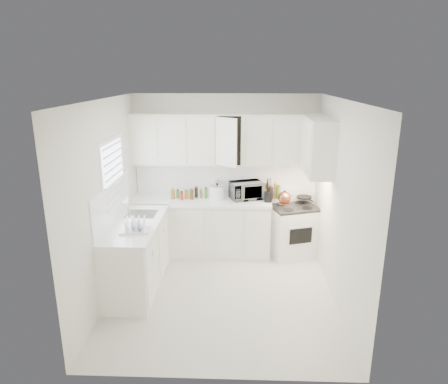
{
  "coord_description": "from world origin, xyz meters",
  "views": [
    {
      "loc": [
        0.2,
        -4.88,
        2.9
      ],
      "look_at": [
        0.0,
        0.7,
        1.25
      ],
      "focal_mm": 32.25,
      "sensor_mm": 36.0,
      "label": 1
    }
  ],
  "objects_px": {
    "stove": "(293,224)",
    "utensil_crock": "(268,190)",
    "tea_kettle": "(284,197)",
    "dish_rack": "(135,224)",
    "rice_cooker": "(217,191)",
    "microwave": "(246,188)"
  },
  "relations": [
    {
      "from": "dish_rack",
      "to": "microwave",
      "type": "bearing_deg",
      "value": 38.59
    },
    {
      "from": "rice_cooker",
      "to": "utensil_crock",
      "type": "relative_size",
      "value": 0.65
    },
    {
      "from": "tea_kettle",
      "to": "utensil_crock",
      "type": "xyz_separation_m",
      "value": [
        -0.25,
        0.07,
        0.09
      ]
    },
    {
      "from": "utensil_crock",
      "to": "dish_rack",
      "type": "bearing_deg",
      "value": -144.16
    },
    {
      "from": "microwave",
      "to": "rice_cooker",
      "type": "bearing_deg",
      "value": 162.08
    },
    {
      "from": "stove",
      "to": "tea_kettle",
      "type": "distance_m",
      "value": 0.57
    },
    {
      "from": "stove",
      "to": "dish_rack",
      "type": "xyz_separation_m",
      "value": [
        -2.22,
        -1.39,
        0.51
      ]
    },
    {
      "from": "tea_kettle",
      "to": "dish_rack",
      "type": "relative_size",
      "value": 0.69
    },
    {
      "from": "dish_rack",
      "to": "stove",
      "type": "bearing_deg",
      "value": 25.69
    },
    {
      "from": "stove",
      "to": "microwave",
      "type": "xyz_separation_m",
      "value": [
        -0.77,
        0.06,
        0.58
      ]
    },
    {
      "from": "rice_cooker",
      "to": "dish_rack",
      "type": "height_order",
      "value": "rice_cooker"
    },
    {
      "from": "stove",
      "to": "tea_kettle",
      "type": "height_order",
      "value": "tea_kettle"
    },
    {
      "from": "stove",
      "to": "tea_kettle",
      "type": "xyz_separation_m",
      "value": [
        -0.18,
        -0.16,
        0.52
      ]
    },
    {
      "from": "tea_kettle",
      "to": "rice_cooker",
      "type": "height_order",
      "value": "rice_cooker"
    },
    {
      "from": "rice_cooker",
      "to": "utensil_crock",
      "type": "bearing_deg",
      "value": -28.15
    },
    {
      "from": "microwave",
      "to": "dish_rack",
      "type": "relative_size",
      "value": 1.38
    },
    {
      "from": "stove",
      "to": "rice_cooker",
      "type": "distance_m",
      "value": 1.35
    },
    {
      "from": "stove",
      "to": "microwave",
      "type": "relative_size",
      "value": 2.14
    },
    {
      "from": "dish_rack",
      "to": "tea_kettle",
      "type": "bearing_deg",
      "value": 24.72
    },
    {
      "from": "stove",
      "to": "utensil_crock",
      "type": "height_order",
      "value": "utensil_crock"
    },
    {
      "from": "utensil_crock",
      "to": "stove",
      "type": "bearing_deg",
      "value": 12.3
    },
    {
      "from": "stove",
      "to": "tea_kettle",
      "type": "relative_size",
      "value": 4.28
    }
  ]
}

